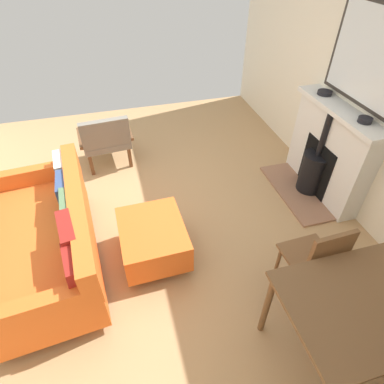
{
  "coord_description": "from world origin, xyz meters",
  "views": [
    {
      "loc": [
        0.05,
        2.6,
        2.57
      ],
      "look_at": [
        -0.56,
        0.35,
        0.58
      ],
      "focal_mm": 29.5,
      "sensor_mm": 36.0,
      "label": 1
    }
  ],
  "objects_px": {
    "dining_table": "(366,309)",
    "dining_chair_near_fireplace": "(317,259)",
    "mantel_bowl_far": "(365,120)",
    "ottoman": "(153,238)",
    "fireplace": "(325,156)",
    "mantel_bowl_near": "(325,92)",
    "armchair_accent": "(106,138)",
    "sofa": "(50,239)"
  },
  "relations": [
    {
      "from": "dining_table",
      "to": "sofa",
      "type": "bearing_deg",
      "value": -34.54
    },
    {
      "from": "sofa",
      "to": "dining_table",
      "type": "xyz_separation_m",
      "value": [
        -2.13,
        1.47,
        0.29
      ]
    },
    {
      "from": "mantel_bowl_far",
      "to": "dining_chair_near_fireplace",
      "type": "bearing_deg",
      "value": 45.52
    },
    {
      "from": "sofa",
      "to": "fireplace",
      "type": "bearing_deg",
      "value": -173.38
    },
    {
      "from": "mantel_bowl_near",
      "to": "armchair_accent",
      "type": "xyz_separation_m",
      "value": [
        2.49,
        -0.86,
        -0.7
      ]
    },
    {
      "from": "mantel_bowl_far",
      "to": "dining_table",
      "type": "relative_size",
      "value": 0.12
    },
    {
      "from": "dining_table",
      "to": "dining_chair_near_fireplace",
      "type": "distance_m",
      "value": 0.53
    },
    {
      "from": "mantel_bowl_far",
      "to": "ottoman",
      "type": "height_order",
      "value": "mantel_bowl_far"
    },
    {
      "from": "ottoman",
      "to": "dining_chair_near_fireplace",
      "type": "bearing_deg",
      "value": 146.47
    },
    {
      "from": "fireplace",
      "to": "dining_table",
      "type": "relative_size",
      "value": 1.17
    },
    {
      "from": "dining_table",
      "to": "armchair_accent",
      "type": "bearing_deg",
      "value": -63.39
    },
    {
      "from": "mantel_bowl_far",
      "to": "dining_chair_near_fireplace",
      "type": "relative_size",
      "value": 0.15
    },
    {
      "from": "fireplace",
      "to": "dining_chair_near_fireplace",
      "type": "height_order",
      "value": "fireplace"
    },
    {
      "from": "mantel_bowl_near",
      "to": "fireplace",
      "type": "bearing_deg",
      "value": 84.99
    },
    {
      "from": "armchair_accent",
      "to": "dining_table",
      "type": "height_order",
      "value": "armchair_accent"
    },
    {
      "from": "armchair_accent",
      "to": "dining_chair_near_fireplace",
      "type": "height_order",
      "value": "dining_chair_near_fireplace"
    },
    {
      "from": "mantel_bowl_near",
      "to": "mantel_bowl_far",
      "type": "bearing_deg",
      "value": 90.0
    },
    {
      "from": "dining_table",
      "to": "dining_chair_near_fireplace",
      "type": "height_order",
      "value": "dining_chair_near_fireplace"
    },
    {
      "from": "mantel_bowl_near",
      "to": "dining_table",
      "type": "bearing_deg",
      "value": 66.06
    },
    {
      "from": "fireplace",
      "to": "mantel_bowl_near",
      "type": "relative_size",
      "value": 7.86
    },
    {
      "from": "fireplace",
      "to": "mantel_bowl_near",
      "type": "bearing_deg",
      "value": -95.01
    },
    {
      "from": "mantel_bowl_far",
      "to": "dining_chair_near_fireplace",
      "type": "xyz_separation_m",
      "value": [
        0.96,
        0.98,
        -0.6
      ]
    },
    {
      "from": "ottoman",
      "to": "dining_chair_near_fireplace",
      "type": "height_order",
      "value": "dining_chair_near_fireplace"
    },
    {
      "from": "ottoman",
      "to": "armchair_accent",
      "type": "xyz_separation_m",
      "value": [
        0.31,
        -1.72,
        0.18
      ]
    },
    {
      "from": "ottoman",
      "to": "dining_chair_near_fireplace",
      "type": "xyz_separation_m",
      "value": [
        -1.21,
        0.8,
        0.28
      ]
    },
    {
      "from": "mantel_bowl_far",
      "to": "dining_chair_near_fireplace",
      "type": "height_order",
      "value": "mantel_bowl_far"
    },
    {
      "from": "dining_table",
      "to": "mantel_bowl_far",
      "type": "bearing_deg",
      "value": -122.82
    },
    {
      "from": "fireplace",
      "to": "mantel_bowl_far",
      "type": "bearing_deg",
      "value": 95.45
    },
    {
      "from": "fireplace",
      "to": "armchair_accent",
      "type": "xyz_separation_m",
      "value": [
        2.46,
        -1.22,
        -0.07
      ]
    },
    {
      "from": "mantel_bowl_far",
      "to": "dining_table",
      "type": "height_order",
      "value": "mantel_bowl_far"
    },
    {
      "from": "fireplace",
      "to": "mantel_bowl_near",
      "type": "xyz_separation_m",
      "value": [
        -0.03,
        -0.35,
        0.62
      ]
    },
    {
      "from": "dining_table",
      "to": "dining_chair_near_fireplace",
      "type": "xyz_separation_m",
      "value": [
        -0.0,
        -0.52,
        -0.12
      ]
    },
    {
      "from": "mantel_bowl_near",
      "to": "dining_chair_near_fireplace",
      "type": "xyz_separation_m",
      "value": [
        0.96,
        1.66,
        -0.59
      ]
    },
    {
      "from": "mantel_bowl_near",
      "to": "ottoman",
      "type": "distance_m",
      "value": 2.49
    },
    {
      "from": "mantel_bowl_far",
      "to": "sofa",
      "type": "xyz_separation_m",
      "value": [
        3.09,
        0.03,
        -0.77
      ]
    },
    {
      "from": "mantel_bowl_near",
      "to": "dining_chair_near_fireplace",
      "type": "height_order",
      "value": "mantel_bowl_near"
    },
    {
      "from": "sofa",
      "to": "ottoman",
      "type": "height_order",
      "value": "sofa"
    },
    {
      "from": "fireplace",
      "to": "dining_table",
      "type": "distance_m",
      "value": 2.05
    },
    {
      "from": "armchair_accent",
      "to": "dining_table",
      "type": "distance_m",
      "value": 3.41
    },
    {
      "from": "ottoman",
      "to": "dining_table",
      "type": "height_order",
      "value": "dining_table"
    },
    {
      "from": "ottoman",
      "to": "dining_table",
      "type": "bearing_deg",
      "value": 132.48
    },
    {
      "from": "armchair_accent",
      "to": "dining_chair_near_fireplace",
      "type": "distance_m",
      "value": 2.95
    }
  ]
}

